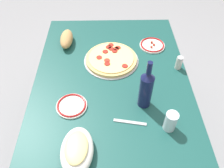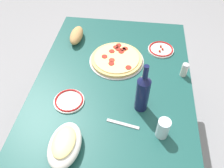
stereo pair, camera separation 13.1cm
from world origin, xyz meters
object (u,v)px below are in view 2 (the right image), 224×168
(dining_table, at_px, (112,99))
(water_glass, at_px, (163,128))
(baked_pasta_dish, at_px, (65,144))
(spice_shaker, at_px, (184,70))
(side_plate_far, at_px, (161,49))
(pepperoni_pizza, at_px, (117,59))
(bread_loaf, at_px, (77,35))
(side_plate_near, at_px, (69,101))
(wine_bottle, at_px, (143,92))

(dining_table, distance_m, water_glass, 0.42)
(baked_pasta_dish, bearing_deg, spice_shaker, -45.95)
(side_plate_far, bearing_deg, pepperoni_pizza, 117.24)
(baked_pasta_dish, distance_m, spice_shaker, 0.81)
(dining_table, height_order, spice_shaker, spice_shaker)
(baked_pasta_dish, bearing_deg, bread_loaf, 9.64)
(baked_pasta_dish, height_order, side_plate_near, baked_pasta_dish)
(baked_pasta_dish, bearing_deg, dining_table, -22.18)
(wine_bottle, distance_m, side_plate_near, 0.41)
(side_plate_near, bearing_deg, bread_loaf, 8.81)
(dining_table, height_order, pepperoni_pizza, pepperoni_pizza)
(baked_pasta_dish, distance_m, water_glass, 0.46)
(pepperoni_pizza, relative_size, wine_bottle, 1.17)
(water_glass, height_order, spice_shaker, water_glass)
(baked_pasta_dish, bearing_deg, pepperoni_pizza, -14.86)
(dining_table, relative_size, pepperoni_pizza, 4.04)
(baked_pasta_dish, height_order, bread_loaf, baked_pasta_dish)
(pepperoni_pizza, height_order, water_glass, water_glass)
(wine_bottle, bearing_deg, side_plate_near, 91.90)
(side_plate_far, bearing_deg, spice_shaker, -149.62)
(side_plate_far, height_order, spice_shaker, spice_shaker)
(pepperoni_pizza, bearing_deg, water_glass, -151.67)
(spice_shaker, bearing_deg, baked_pasta_dish, 134.05)
(side_plate_far, bearing_deg, water_glass, 179.28)
(wine_bottle, xyz_separation_m, spice_shaker, (0.28, -0.25, -0.08))
(water_glass, bearing_deg, wine_bottle, 35.01)
(dining_table, height_order, baked_pasta_dish, baked_pasta_dish)
(dining_table, bearing_deg, bread_loaf, 35.94)
(water_glass, bearing_deg, pepperoni_pizza, 28.33)
(dining_table, bearing_deg, water_glass, -134.61)
(side_plate_near, xyz_separation_m, spice_shaker, (0.29, -0.64, 0.03))
(side_plate_far, bearing_deg, dining_table, 142.92)
(baked_pasta_dish, bearing_deg, water_glass, -73.49)
(pepperoni_pizza, bearing_deg, dining_table, 178.96)
(pepperoni_pizza, height_order, side_plate_near, pepperoni_pizza)
(wine_bottle, bearing_deg, dining_table, 54.76)
(baked_pasta_dish, height_order, wine_bottle, wine_bottle)
(side_plate_near, relative_size, side_plate_far, 0.96)
(side_plate_near, bearing_deg, spice_shaker, -65.47)
(water_glass, bearing_deg, baked_pasta_dish, 106.51)
(bread_loaf, relative_size, spice_shaker, 2.30)
(pepperoni_pizza, xyz_separation_m, wine_bottle, (-0.36, -0.17, 0.11))
(bread_loaf, bearing_deg, side_plate_near, -171.19)
(pepperoni_pizza, xyz_separation_m, side_plate_far, (0.15, -0.28, -0.01))
(side_plate_far, distance_m, spice_shaker, 0.26)
(dining_table, bearing_deg, baked_pasta_dish, 157.82)
(dining_table, relative_size, side_plate_near, 8.53)
(side_plate_near, distance_m, spice_shaker, 0.70)
(pepperoni_pizza, xyz_separation_m, bread_loaf, (0.19, 0.31, 0.02))
(baked_pasta_dish, xyz_separation_m, side_plate_far, (0.79, -0.45, -0.03))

